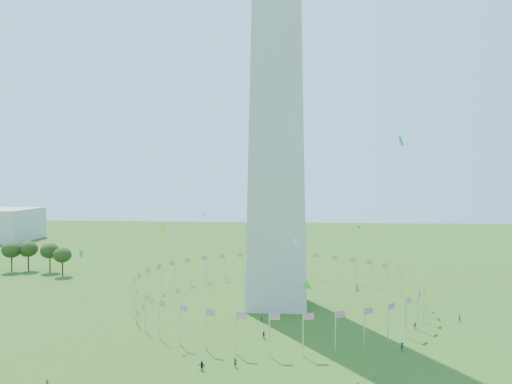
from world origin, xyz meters
TOP-DOWN VIEW (x-y plane):
  - ground at (0.00, 0.00)m, footprint 600.00×600.00m
  - washington_monument at (0.00, 50.00)m, footprint 16.80×16.80m
  - flag_ring at (-0.00, 50.00)m, footprint 80.24×80.24m
  - crowd at (12.10, -3.23)m, footprint 87.42×73.41m
  - kites_aloft at (7.17, 25.88)m, footprint 111.90×73.32m
  - tree_line_west at (-104.91, 91.02)m, footprint 55.14×15.71m

SIDE VIEW (x-z plane):
  - ground at x=0.00m, z-range 0.00..0.00m
  - crowd at x=12.10m, z-range -0.09..1.84m
  - flag_ring at x=0.00m, z-range 0.00..9.00m
  - tree_line_west at x=-104.91m, z-range -0.20..11.10m
  - kites_aloft at x=7.17m, z-range -0.71..37.56m
  - washington_monument at x=0.00m, z-range 0.00..169.00m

